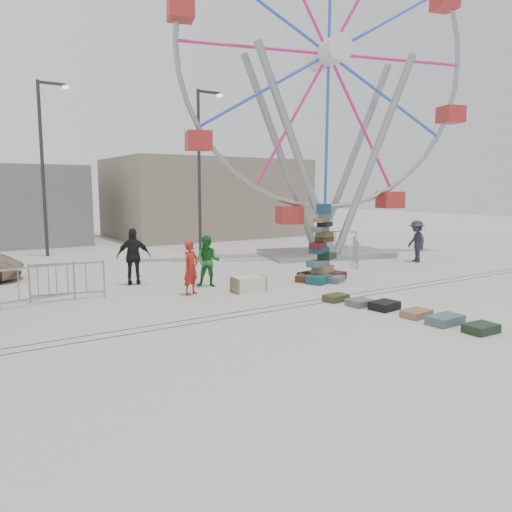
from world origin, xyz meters
TOP-DOWN VIEW (x-y plane):
  - ground at (0.00, 0.00)m, footprint 90.00×90.00m
  - track_line_near at (0.00, 0.60)m, footprint 40.00×0.04m
  - track_line_far at (0.00, 1.00)m, footprint 40.00×0.04m
  - building_right at (7.00, 20.00)m, footprint 12.00×8.00m
  - lamp_post_right at (3.09, 13.00)m, footprint 1.41×0.25m
  - lamp_post_left at (-3.91, 15.00)m, footprint 1.41×0.25m
  - suitcase_tower at (2.77, 3.23)m, footprint 1.99×1.72m
  - ferris_wheel at (7.01, 7.95)m, footprint 13.41×4.88m
  - steamer_trunk at (-0.36, 3.00)m, footprint 1.03×0.64m
  - row_case_0 at (1.05, 0.57)m, footprint 0.71×0.53m
  - row_case_1 at (1.21, -0.22)m, footprint 0.62×0.56m
  - row_case_2 at (1.46, -0.87)m, footprint 0.79×0.65m
  - row_case_3 at (1.55, -1.84)m, footprint 0.76×0.56m
  - row_case_4 at (1.58, -2.65)m, footprint 0.87×0.54m
  - row_case_5 at (1.66, -3.53)m, footprint 0.75×0.55m
  - barricade_dummy_b at (-6.11, 4.72)m, footprint 2.00×0.37m
  - barricade_dummy_c at (-5.30, 4.87)m, footprint 1.97×0.53m
  - barricade_wheel_front at (6.09, 4.99)m, footprint 1.34×1.61m
  - barricade_wheel_back at (8.17, 8.53)m, footprint 1.36×1.60m
  - pedestrian_red at (-2.02, 3.61)m, footprint 0.71×0.61m
  - pedestrian_green at (-1.03, 4.40)m, footprint 1.03×1.00m
  - pedestrian_black at (-2.92, 6.05)m, footprint 1.19×0.82m
  - pedestrian_grey at (9.07, 4.37)m, footprint 1.04×1.32m

SIDE VIEW (x-z plane):
  - ground at x=0.00m, z-range 0.00..0.00m
  - track_line_near at x=0.00m, z-range 0.00..0.01m
  - track_line_far at x=0.00m, z-range 0.00..0.01m
  - row_case_3 at x=1.55m, z-range 0.00..0.18m
  - row_case_1 at x=1.21m, z-range 0.00..0.18m
  - row_case_0 at x=1.05m, z-range 0.00..0.19m
  - row_case_5 at x=1.66m, z-range 0.00..0.20m
  - row_case_4 at x=1.58m, z-range 0.00..0.21m
  - row_case_2 at x=1.46m, z-range 0.00..0.22m
  - steamer_trunk at x=-0.36m, z-range 0.00..0.46m
  - barricade_dummy_b at x=-6.11m, z-range 0.00..1.10m
  - barricade_dummy_c at x=-5.30m, z-range 0.00..1.10m
  - barricade_wheel_front at x=6.09m, z-range 0.00..1.10m
  - barricade_wheel_back at x=8.17m, z-range 0.00..1.10m
  - suitcase_tower at x=2.77m, z-range -0.58..2.07m
  - pedestrian_red at x=-2.02m, z-range 0.00..1.64m
  - pedestrian_green at x=-1.03m, z-range 0.00..1.67m
  - pedestrian_grey at x=9.07m, z-range 0.00..1.80m
  - pedestrian_black at x=-2.92m, z-range 0.00..1.88m
  - building_right at x=7.00m, z-range 0.00..5.00m
  - lamp_post_right at x=3.09m, z-range 0.48..8.48m
  - lamp_post_left at x=-3.91m, z-range 0.48..8.48m
  - ferris_wheel at x=7.01m, z-range -0.12..16.02m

